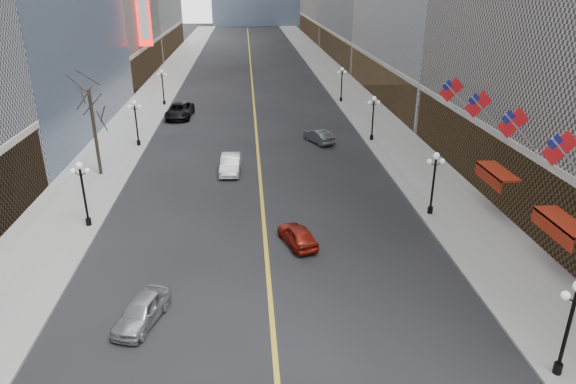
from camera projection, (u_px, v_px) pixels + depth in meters
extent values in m
cube|color=gray|center=(351.00, 95.00, 73.36)|extent=(6.00, 230.00, 0.15)
cube|color=gray|center=(153.00, 99.00, 71.28)|extent=(6.00, 230.00, 0.15)
cube|color=gold|center=(252.00, 84.00, 81.54)|extent=(0.25, 200.00, 0.02)
cube|color=#4A3E31|center=(533.00, 184.00, 35.00)|extent=(2.80, 41.00, 5.00)
cube|color=#4A3E31|center=(386.00, 80.00, 70.87)|extent=(2.80, 35.00, 5.00)
cube|color=#4A3E31|center=(339.00, 46.00, 105.82)|extent=(2.80, 39.00, 5.00)
cube|color=#4A3E31|center=(313.00, 28.00, 145.37)|extent=(2.80, 45.00, 5.00)
cube|color=#4A3E31|center=(141.00, 62.00, 85.62)|extent=(2.80, 29.00, 5.00)
cube|color=#4A3E31|center=(168.00, 40.00, 116.89)|extent=(2.80, 37.00, 5.00)
cylinder|color=black|center=(558.00, 368.00, 21.56)|extent=(0.36, 0.36, 0.50)
cylinder|color=black|center=(566.00, 334.00, 20.89)|extent=(0.16, 0.16, 4.00)
sphere|color=white|center=(566.00, 295.00, 20.12)|extent=(0.36, 0.36, 0.36)
cylinder|color=black|center=(430.00, 210.00, 36.28)|extent=(0.36, 0.36, 0.50)
cylinder|color=black|center=(433.00, 187.00, 35.61)|extent=(0.16, 0.16, 4.00)
sphere|color=white|center=(437.00, 156.00, 34.72)|extent=(0.44, 0.44, 0.44)
sphere|color=white|center=(429.00, 161.00, 34.84)|extent=(0.36, 0.36, 0.36)
sphere|color=white|center=(442.00, 161.00, 34.91)|extent=(0.36, 0.36, 0.36)
cylinder|color=black|center=(372.00, 137.00, 52.83)|extent=(0.36, 0.36, 0.50)
cylinder|color=black|center=(373.00, 121.00, 52.16)|extent=(0.16, 0.16, 4.00)
sphere|color=white|center=(374.00, 98.00, 51.27)|extent=(0.44, 0.44, 0.44)
sphere|color=white|center=(369.00, 102.00, 51.39)|extent=(0.36, 0.36, 0.36)
sphere|color=white|center=(378.00, 102.00, 51.46)|extent=(0.36, 0.36, 0.36)
cylinder|color=black|center=(341.00, 99.00, 69.39)|extent=(0.36, 0.36, 0.50)
cylinder|color=black|center=(341.00, 86.00, 68.71)|extent=(0.16, 0.16, 4.00)
sphere|color=white|center=(342.00, 69.00, 67.83)|extent=(0.44, 0.44, 0.44)
sphere|color=white|center=(339.00, 72.00, 67.95)|extent=(0.36, 0.36, 0.36)
sphere|color=white|center=(345.00, 72.00, 68.02)|extent=(0.36, 0.36, 0.36)
cylinder|color=black|center=(89.00, 222.00, 34.53)|extent=(0.36, 0.36, 0.50)
cylinder|color=black|center=(85.00, 198.00, 33.86)|extent=(0.16, 0.16, 4.00)
sphere|color=white|center=(79.00, 165.00, 32.97)|extent=(0.44, 0.44, 0.44)
sphere|color=white|center=(73.00, 171.00, 33.09)|extent=(0.36, 0.36, 0.36)
sphere|color=white|center=(87.00, 171.00, 33.16)|extent=(0.36, 0.36, 0.36)
cylinder|color=black|center=(139.00, 143.00, 51.08)|extent=(0.36, 0.36, 0.50)
cylinder|color=black|center=(137.00, 126.00, 50.41)|extent=(0.16, 0.16, 4.00)
sphere|color=white|center=(134.00, 103.00, 49.52)|extent=(0.44, 0.44, 0.44)
sphere|color=white|center=(130.00, 107.00, 49.64)|extent=(0.36, 0.36, 0.36)
sphere|color=white|center=(139.00, 107.00, 49.71)|extent=(0.36, 0.36, 0.36)
cylinder|color=black|center=(164.00, 102.00, 67.64)|extent=(0.36, 0.36, 0.50)
cylinder|color=black|center=(163.00, 89.00, 66.97)|extent=(0.16, 0.16, 4.00)
sphere|color=white|center=(161.00, 71.00, 66.08)|extent=(0.44, 0.44, 0.44)
sphere|color=white|center=(158.00, 75.00, 66.20)|extent=(0.36, 0.36, 0.36)
sphere|color=white|center=(165.00, 74.00, 66.27)|extent=(0.36, 0.36, 0.36)
cylinder|color=#B2B2B7|center=(569.00, 160.00, 26.75)|extent=(2.49, 0.12, 2.49)
cube|color=red|center=(560.00, 148.00, 26.45)|extent=(1.94, 0.04, 1.94)
cube|color=navy|center=(555.00, 142.00, 26.29)|extent=(0.88, 0.06, 0.88)
cylinder|color=#B2B2B7|center=(522.00, 133.00, 31.35)|extent=(2.49, 0.12, 2.49)
cube|color=red|center=(513.00, 123.00, 31.05)|extent=(1.94, 0.04, 1.94)
cube|color=navy|center=(508.00, 117.00, 30.89)|extent=(0.88, 0.06, 0.88)
cylinder|color=#B2B2B7|center=(486.00, 113.00, 35.95)|extent=(2.49, 0.12, 2.49)
cube|color=red|center=(478.00, 104.00, 35.65)|extent=(1.94, 0.04, 1.94)
cube|color=navy|center=(474.00, 99.00, 35.49)|extent=(0.88, 0.06, 0.88)
cylinder|color=#B2B2B7|center=(458.00, 98.00, 40.55)|extent=(2.49, 0.12, 2.49)
cube|color=red|center=(451.00, 90.00, 40.25)|extent=(1.94, 0.04, 1.94)
cube|color=navy|center=(448.00, 85.00, 40.09)|extent=(0.88, 0.06, 0.88)
cube|color=maroon|center=(564.00, 221.00, 28.18)|extent=(1.40, 4.00, 0.15)
cube|color=maroon|center=(551.00, 228.00, 28.28)|extent=(0.10, 4.00, 0.90)
cube|color=maroon|center=(498.00, 171.00, 35.53)|extent=(1.40, 4.00, 0.15)
cube|color=maroon|center=(488.00, 177.00, 35.64)|extent=(0.10, 4.00, 0.90)
cube|color=red|center=(142.00, 4.00, 75.74)|extent=(2.00, 0.50, 12.00)
cube|color=white|center=(143.00, 4.00, 75.74)|extent=(1.40, 0.55, 10.00)
cylinder|color=#2D231C|center=(95.00, 133.00, 42.31)|extent=(0.28, 0.28, 7.20)
imported|color=#9EA0A6|center=(142.00, 311.00, 24.83)|extent=(2.73, 4.25, 1.35)
imported|color=silver|center=(231.00, 164.00, 44.23)|extent=(1.84, 4.69, 1.52)
imported|color=black|center=(180.00, 111.00, 61.50)|extent=(3.18, 6.31, 1.71)
imported|color=maroon|center=(297.00, 235.00, 32.20)|extent=(2.64, 4.14, 1.31)
imported|color=#494E50|center=(319.00, 136.00, 52.23)|extent=(2.96, 4.40, 1.37)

